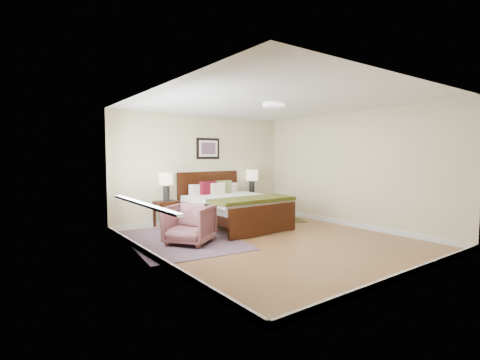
{
  "coord_description": "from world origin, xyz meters",
  "views": [
    {
      "loc": [
        -4.18,
        -4.72,
        1.55
      ],
      "look_at": [
        0.01,
        1.04,
        1.05
      ],
      "focal_mm": 26.0,
      "sensor_mm": 36.0,
      "label": 1
    }
  ],
  "objects_px": {
    "nightstand_left": "(167,207)",
    "lamp_left": "(166,182)",
    "nightstand_right": "(252,202)",
    "armchair": "(190,224)",
    "bed": "(232,203)",
    "lamp_right": "(252,178)",
    "rug_persian": "(181,240)"
  },
  "relations": [
    {
      "from": "nightstand_left",
      "to": "lamp_left",
      "type": "distance_m",
      "value": 0.54
    },
    {
      "from": "nightstand_right",
      "to": "armchair",
      "type": "xyz_separation_m",
      "value": [
        -2.64,
        -1.6,
        -0.0
      ]
    },
    {
      "from": "bed",
      "to": "armchair",
      "type": "distance_m",
      "value": 1.67
    },
    {
      "from": "bed",
      "to": "nightstand_left",
      "type": "relative_size",
      "value": 3.77
    },
    {
      "from": "nightstand_left",
      "to": "armchair",
      "type": "bearing_deg",
      "value": -100.26
    },
    {
      "from": "bed",
      "to": "armchair",
      "type": "xyz_separation_m",
      "value": [
        -1.46,
        -0.79,
        -0.18
      ]
    },
    {
      "from": "armchair",
      "to": "lamp_left",
      "type": "bearing_deg",
      "value": 133.35
    },
    {
      "from": "lamp_left",
      "to": "lamp_right",
      "type": "distance_m",
      "value": 2.36
    },
    {
      "from": "nightstand_left",
      "to": "lamp_right",
      "type": "relative_size",
      "value": 0.93
    },
    {
      "from": "lamp_right",
      "to": "bed",
      "type": "bearing_deg",
      "value": -145.2
    },
    {
      "from": "nightstand_right",
      "to": "rug_persian",
      "type": "relative_size",
      "value": 0.22
    },
    {
      "from": "nightstand_left",
      "to": "lamp_left",
      "type": "relative_size",
      "value": 0.93
    },
    {
      "from": "nightstand_left",
      "to": "nightstand_right",
      "type": "relative_size",
      "value": 0.99
    },
    {
      "from": "nightstand_right",
      "to": "lamp_left",
      "type": "relative_size",
      "value": 0.94
    },
    {
      "from": "rug_persian",
      "to": "nightstand_left",
      "type": "bearing_deg",
      "value": 84.01
    },
    {
      "from": "bed",
      "to": "lamp_left",
      "type": "bearing_deg",
      "value": 145.04
    },
    {
      "from": "nightstand_left",
      "to": "armchair",
      "type": "distance_m",
      "value": 1.62
    },
    {
      "from": "nightstand_right",
      "to": "rug_persian",
      "type": "distance_m",
      "value": 2.94
    },
    {
      "from": "nightstand_left",
      "to": "rug_persian",
      "type": "xyz_separation_m",
      "value": [
        -0.28,
        -1.25,
        -0.44
      ]
    },
    {
      "from": "nightstand_right",
      "to": "nightstand_left",
      "type": "bearing_deg",
      "value": -179.8
    },
    {
      "from": "rug_persian",
      "to": "bed",
      "type": "bearing_deg",
      "value": 23.81
    },
    {
      "from": "bed",
      "to": "lamp_left",
      "type": "distance_m",
      "value": 1.5
    },
    {
      "from": "lamp_left",
      "to": "lamp_right",
      "type": "relative_size",
      "value": 1.0
    },
    {
      "from": "nightstand_left",
      "to": "armchair",
      "type": "height_order",
      "value": "armchair"
    },
    {
      "from": "nightstand_right",
      "to": "lamp_right",
      "type": "bearing_deg",
      "value": 90.0
    },
    {
      "from": "armchair",
      "to": "nightstand_left",
      "type": "bearing_deg",
      "value": 133.23
    },
    {
      "from": "lamp_left",
      "to": "lamp_right",
      "type": "height_order",
      "value": "lamp_right"
    },
    {
      "from": "rug_persian",
      "to": "lamp_right",
      "type": "bearing_deg",
      "value": 32.39
    },
    {
      "from": "lamp_right",
      "to": "rug_persian",
      "type": "relative_size",
      "value": 0.24
    },
    {
      "from": "lamp_left",
      "to": "rug_persian",
      "type": "relative_size",
      "value": 0.24
    },
    {
      "from": "nightstand_left",
      "to": "rug_persian",
      "type": "height_order",
      "value": "nightstand_left"
    },
    {
      "from": "armchair",
      "to": "bed",
      "type": "bearing_deg",
      "value": 81.8
    }
  ]
}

